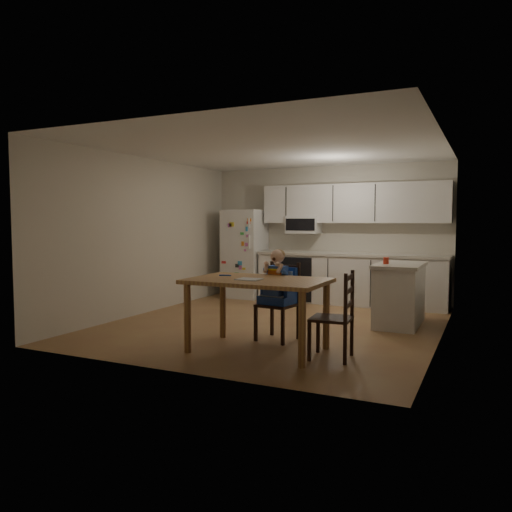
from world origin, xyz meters
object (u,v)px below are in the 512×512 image
at_px(red_cup, 386,261).
at_px(chair_side, 340,310).
at_px(refrigerator, 245,254).
at_px(kitchen_island, 400,294).
at_px(dining_table, 258,289).
at_px(chair_booster, 279,285).

relative_size(red_cup, chair_side, 0.10).
xyz_separation_m(refrigerator, kitchen_island, (3.18, -1.40, -0.41)).
relative_size(refrigerator, kitchen_island, 1.42).
distance_m(refrigerator, dining_table, 4.08).
xyz_separation_m(kitchen_island, chair_side, (-0.28, -2.12, 0.09)).
height_order(kitchen_island, chair_side, chair_side).
relative_size(refrigerator, chair_booster, 1.49).
height_order(red_cup, chair_booster, chair_booster).
height_order(refrigerator, dining_table, refrigerator).
distance_m(kitchen_island, red_cup, 0.54).
xyz_separation_m(kitchen_island, chair_booster, (-1.22, -1.56, 0.24)).
xyz_separation_m(red_cup, chair_side, (-0.11, -1.95, -0.39)).
relative_size(dining_table, chair_side, 1.63).
height_order(kitchen_island, red_cup, red_cup).
bearing_deg(kitchen_island, chair_booster, -127.95).
xyz_separation_m(dining_table, chair_side, (0.94, 0.06, -0.18)).
xyz_separation_m(red_cup, chair_booster, (-1.05, -1.39, -0.24)).
bearing_deg(chair_booster, refrigerator, 131.52).
height_order(refrigerator, chair_booster, refrigerator).
xyz_separation_m(refrigerator, chair_side, (2.90, -3.52, -0.31)).
xyz_separation_m(kitchen_island, dining_table, (-1.22, -2.18, 0.27)).
bearing_deg(chair_side, refrigerator, -144.64).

